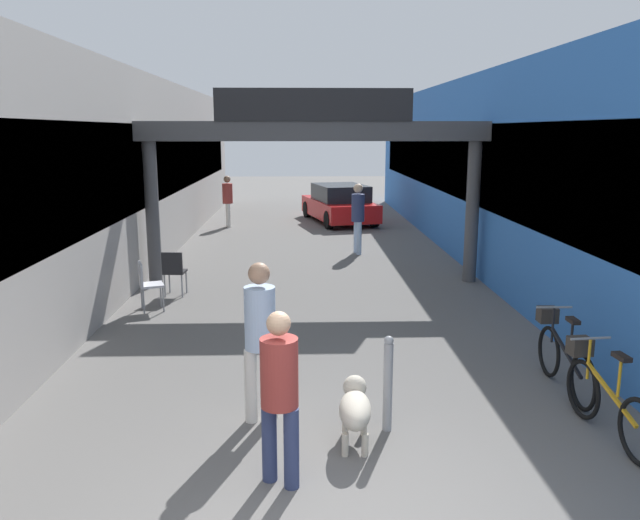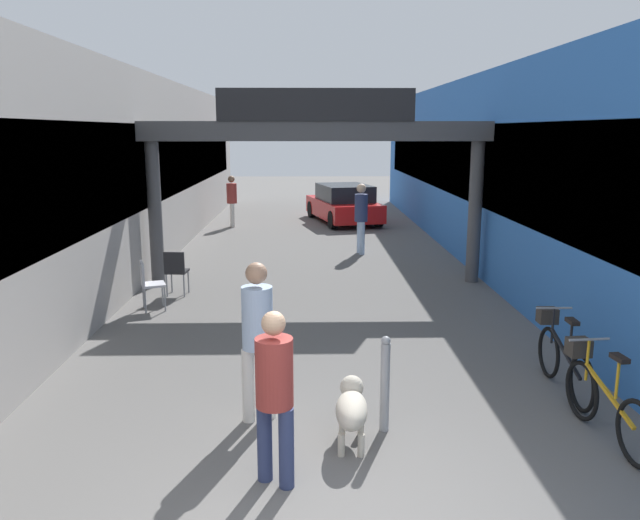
{
  "view_description": "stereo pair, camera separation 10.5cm",
  "coord_description": "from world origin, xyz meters",
  "views": [
    {
      "loc": [
        -0.3,
        -4.25,
        3.18
      ],
      "look_at": [
        0.0,
        4.77,
        1.3
      ],
      "focal_mm": 35.0,
      "sensor_mm": 36.0,
      "label": 1
    },
    {
      "loc": [
        -0.2,
        -4.26,
        3.18
      ],
      "look_at": [
        0.0,
        4.77,
        1.3
      ],
      "focal_mm": 35.0,
      "sensor_mm": 36.0,
      "label": 2
    }
  ],
  "objects": [
    {
      "name": "storefront_right",
      "position": [
        5.09,
        11.0,
        2.21
      ],
      "size": [
        3.0,
        26.0,
        4.43
      ],
      "color": "blue",
      "rests_on": "ground_plane"
    },
    {
      "name": "pedestrian_companion",
      "position": [
        -0.74,
        2.25,
        1.04
      ],
      "size": [
        0.44,
        0.44,
        1.8
      ],
      "color": "silver",
      "rests_on": "ground_plane"
    },
    {
      "name": "bicycle_orange_nearest",
      "position": [
        2.9,
        1.79,
        0.44
      ],
      "size": [
        0.46,
        1.69,
        0.98
      ],
      "color": "black",
      "rests_on": "ground_plane"
    },
    {
      "name": "arcade_sign_gateway",
      "position": [
        0.0,
        8.68,
        2.84
      ],
      "size": [
        7.4,
        0.47,
        4.0
      ],
      "color": "#4C4C4F",
      "rests_on": "ground_plane"
    },
    {
      "name": "pedestrian_elderly_walking",
      "position": [
        -2.68,
        16.55,
        0.98
      ],
      "size": [
        0.39,
        0.4,
        1.71
      ],
      "color": "silver",
      "rests_on": "ground_plane"
    },
    {
      "name": "cafe_chair_black_farther",
      "position": [
        -2.75,
        7.64,
        0.54
      ],
      "size": [
        0.43,
        0.43,
        0.89
      ],
      "color": "gray",
      "rests_on": "ground_plane"
    },
    {
      "name": "storefront_left",
      "position": [
        -5.09,
        11.0,
        2.21
      ],
      "size": [
        3.0,
        26.0,
        4.43
      ],
      "color": "#9E9993",
      "rests_on": "ground_plane"
    },
    {
      "name": "parked_car_red",
      "position": [
        1.12,
        17.56,
        0.64
      ],
      "size": [
        2.62,
        4.3,
        1.33
      ],
      "color": "red",
      "rests_on": "ground_plane"
    },
    {
      "name": "cafe_chair_aluminium_nearer",
      "position": [
        -3.03,
        6.64,
        0.54
      ],
      "size": [
        0.51,
        0.51,
        0.89
      ],
      "color": "gray",
      "rests_on": "ground_plane"
    },
    {
      "name": "bollard_post_metal",
      "position": [
        0.63,
        1.95,
        0.54
      ],
      "size": [
        0.1,
        0.1,
        1.07
      ],
      "color": "gray",
      "rests_on": "ground_plane"
    },
    {
      "name": "dog_on_leash",
      "position": [
        0.26,
        1.71,
        0.39
      ],
      "size": [
        0.38,
        0.86,
        0.62
      ],
      "color": "beige",
      "rests_on": "ground_plane"
    },
    {
      "name": "pedestrian_with_dog",
      "position": [
        -0.49,
        0.95,
        0.94
      ],
      "size": [
        0.47,
        0.47,
        1.64
      ],
      "color": "navy",
      "rests_on": "ground_plane"
    },
    {
      "name": "bicycle_black_second",
      "position": [
        2.96,
        3.01,
        0.44
      ],
      "size": [
        0.46,
        1.69,
        0.98
      ],
      "color": "black",
      "rests_on": "ground_plane"
    },
    {
      "name": "pedestrian_carrying_crate",
      "position": [
        1.23,
        11.82,
        1.06
      ],
      "size": [
        0.4,
        0.4,
        1.84
      ],
      "color": "#A5BFE0",
      "rests_on": "ground_plane"
    }
  ]
}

